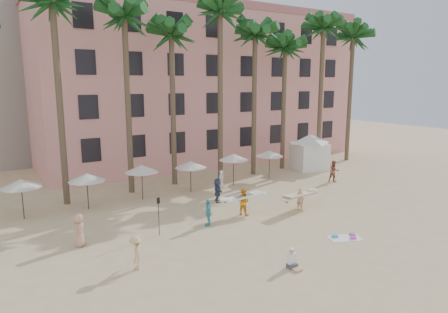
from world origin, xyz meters
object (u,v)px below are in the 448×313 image
at_px(carrier_yellow, 300,197).
at_px(carrier_white, 243,201).
at_px(pink_hotel, 197,88).
at_px(cabana, 310,149).

relative_size(carrier_yellow, carrier_white, 1.19).
distance_m(pink_hotel, carrier_white, 22.76).
height_order(pink_hotel, cabana, pink_hotel).
distance_m(pink_hotel, carrier_yellow, 22.94).
xyz_separation_m(pink_hotel, carrier_white, (-7.64, -20.24, -7.05)).
xyz_separation_m(pink_hotel, carrier_yellow, (-3.77, -21.49, -7.09)).
bearing_deg(carrier_white, carrier_yellow, -17.79).
bearing_deg(pink_hotel, cabana, -63.30).
height_order(cabana, carrier_yellow, cabana).
relative_size(cabana, carrier_white, 1.96).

